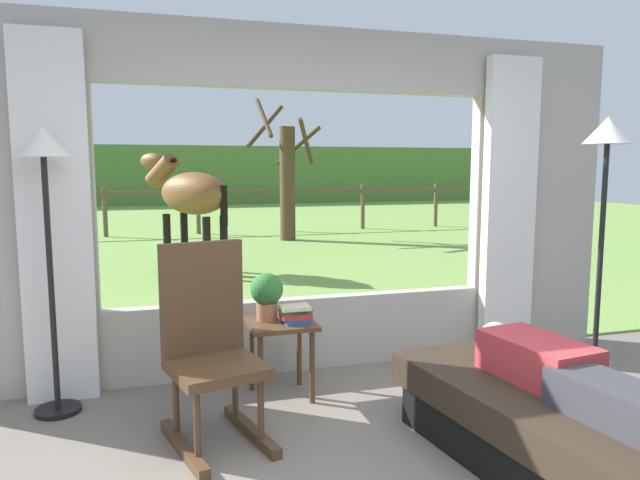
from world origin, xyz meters
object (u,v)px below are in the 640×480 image
at_px(rocking_chair, 210,345).
at_px(side_table, 281,335).
at_px(potted_plant, 267,293).
at_px(horse, 190,194).
at_px(floor_lamp_left, 45,184).
at_px(floor_lamp_right, 606,171).
at_px(book_stack, 295,314).
at_px(reclining_person, 563,373).
at_px(pasture_tree, 287,176).
at_px(recliner_sofa, 553,427).

relative_size(rocking_chair, side_table, 2.15).
relative_size(potted_plant, horse, 0.18).
distance_m(floor_lamp_left, floor_lamp_right, 3.59).
height_order(side_table, book_stack, book_stack).
bearing_deg(reclining_person, book_stack, 121.18).
bearing_deg(rocking_chair, book_stack, 20.19).
height_order(potted_plant, pasture_tree, pasture_tree).
bearing_deg(book_stack, horse, 93.80).
distance_m(book_stack, floor_lamp_right, 2.28).
distance_m(book_stack, horse, 4.89).
bearing_deg(rocking_chair, reclining_person, -42.93).
bearing_deg(floor_lamp_left, rocking_chair, -34.73).
distance_m(side_table, pasture_tree, 8.44).
height_order(side_table, pasture_tree, pasture_tree).
bearing_deg(floor_lamp_right, pasture_tree, 90.98).
bearing_deg(potted_plant, floor_lamp_right, -14.02).
xyz_separation_m(side_table, book_stack, (0.09, -0.06, 0.15)).
height_order(reclining_person, book_stack, reclining_person).
xyz_separation_m(floor_lamp_left, horse, (1.18, 4.64, -0.28)).
relative_size(potted_plant, book_stack, 1.49).
bearing_deg(rocking_chair, floor_lamp_left, 130.92).
bearing_deg(floor_lamp_left, pasture_tree, 67.06).
distance_m(floor_lamp_right, pasture_tree, 8.64).
height_order(recliner_sofa, potted_plant, potted_plant).
bearing_deg(reclining_person, floor_lamp_right, 34.27).
bearing_deg(horse, recliner_sofa, -114.11).
xyz_separation_m(recliner_sofa, side_table, (-1.13, 1.32, 0.21)).
relative_size(floor_lamp_right, pasture_tree, 0.64).
height_order(rocking_chair, floor_lamp_left, floor_lamp_left).
bearing_deg(book_stack, rocking_chair, -145.46).
height_order(rocking_chair, side_table, rocking_chair).
bearing_deg(potted_plant, reclining_person, -49.82).
relative_size(recliner_sofa, book_stack, 8.39).
height_order(side_table, floor_lamp_right, floor_lamp_right).
xyz_separation_m(book_stack, floor_lamp_left, (-1.50, 0.21, 0.86)).
relative_size(potted_plant, floor_lamp_right, 0.17).
xyz_separation_m(reclining_person, floor_lamp_right, (0.99, 0.88, 0.99)).
bearing_deg(recliner_sofa, pasture_tree, 77.59).
xyz_separation_m(reclining_person, pasture_tree, (0.85, 9.52, 0.83)).
distance_m(rocking_chair, book_stack, 0.73).
bearing_deg(horse, floor_lamp_right, -102.61).
relative_size(book_stack, floor_lamp_left, 0.12).
xyz_separation_m(rocking_chair, potted_plant, (0.44, 0.54, 0.16)).
relative_size(book_stack, pasture_tree, 0.07).
bearing_deg(book_stack, potted_plant, 144.14).
distance_m(recliner_sofa, reclining_person, 0.31).
height_order(floor_lamp_right, horse, floor_lamp_right).
height_order(recliner_sofa, floor_lamp_left, floor_lamp_left).
height_order(rocking_chair, pasture_tree, pasture_tree).
height_order(potted_plant, floor_lamp_left, floor_lamp_left).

